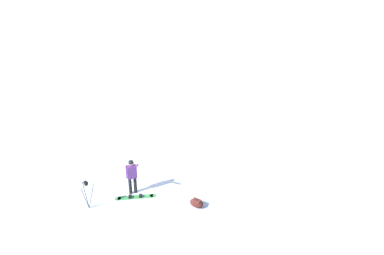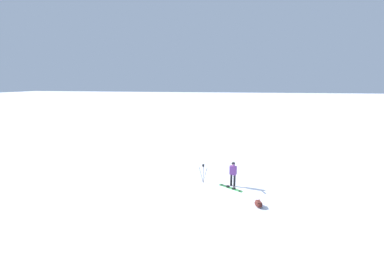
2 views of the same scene
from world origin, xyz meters
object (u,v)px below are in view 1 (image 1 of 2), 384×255
(camera_tripod, at_px, (87,189))
(gear_bag_large, at_px, (197,203))
(snowboarder, at_px, (132,174))
(snowboard, at_px, (136,197))

(camera_tripod, bearing_deg, gear_bag_large, -39.20)
(snowboarder, bearing_deg, snowboard, -107.24)
(gear_bag_large, bearing_deg, snowboarder, 119.94)
(gear_bag_large, height_order, camera_tripod, camera_tripod)
(gear_bag_large, bearing_deg, snowboard, 125.68)
(snowboard, relative_size, gear_bag_large, 2.22)
(gear_bag_large, distance_m, camera_tripod, 4.43)
(snowboarder, relative_size, gear_bag_large, 2.40)
(snowboard, bearing_deg, camera_tripod, 161.86)
(snowboard, distance_m, gear_bag_large, 2.67)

